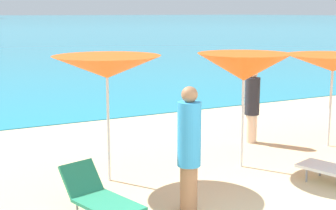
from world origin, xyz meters
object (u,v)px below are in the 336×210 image
object	(u,v)px
umbrella_6	(333,63)
lounge_chair_2	(99,196)
beachgoer_3	(252,104)
umbrella_5	(244,67)
umbrella_4	(107,67)
beachgoer_0	(189,147)

from	to	relation	value
umbrella_6	lounge_chair_2	world-z (taller)	umbrella_6
umbrella_6	lounge_chair_2	distance (m)	6.14
lounge_chair_2	beachgoer_3	xyz separation A→B (m)	(4.46, 2.22, 0.63)
umbrella_5	lounge_chair_2	world-z (taller)	umbrella_5
umbrella_5	umbrella_4	bearing A→B (deg)	170.39
umbrella_5	lounge_chair_2	size ratio (longest dim) A/B	1.47
umbrella_4	beachgoer_3	size ratio (longest dim) A/B	1.31
lounge_chair_2	beachgoer_0	size ratio (longest dim) A/B	0.78
beachgoer_0	beachgoer_3	world-z (taller)	beachgoer_0
umbrella_4	umbrella_5	world-z (taller)	umbrella_4
umbrella_6	beachgoer_3	distance (m)	1.96
umbrella_5	lounge_chair_2	distance (m)	3.71
beachgoer_3	beachgoer_0	bearing A→B (deg)	-123.94
umbrella_6	lounge_chair_2	bearing A→B (deg)	-168.50
lounge_chair_2	umbrella_6	bearing A→B (deg)	-4.94
umbrella_4	umbrella_6	size ratio (longest dim) A/B	1.04
beachgoer_0	beachgoer_3	size ratio (longest dim) A/B	1.12
beachgoer_0	beachgoer_3	distance (m)	4.31
umbrella_5	beachgoer_0	distance (m)	2.64
umbrella_4	umbrella_5	size ratio (longest dim) A/B	1.01
beachgoer_0	umbrella_5	bearing A→B (deg)	129.78
umbrella_4	beachgoer_3	xyz separation A→B (m)	(3.81, 0.93, -1.13)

